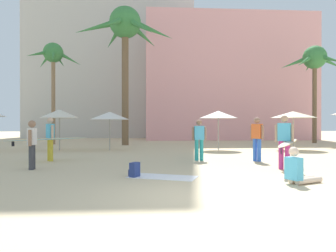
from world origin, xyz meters
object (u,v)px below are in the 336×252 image
at_px(cafe_umbrella_0, 293,115).
at_px(person_far_right, 49,138).
at_px(cafe_umbrella_3, 60,114).
at_px(beach_towel, 163,177).
at_px(backpack, 134,170).
at_px(person_near_left, 299,171).
at_px(person_near_right, 199,138).
at_px(cafe_umbrella_4, 110,116).
at_px(palm_tree_far_left, 126,31).
at_px(person_mid_right, 257,137).
at_px(person_mid_center, 286,141).
at_px(cafe_umbrella_1, 218,115).
at_px(person_mid_left, 32,143).
at_px(palm_tree_center, 53,59).
at_px(palm_tree_left, 315,62).

height_order(cafe_umbrella_0, person_far_right, cafe_umbrella_0).
relative_size(cafe_umbrella_3, beach_towel, 1.24).
xyz_separation_m(backpack, person_near_left, (4.15, -1.26, 0.12)).
xyz_separation_m(cafe_umbrella_3, backpack, (4.63, -9.42, -1.89)).
bearing_deg(person_near_right, cafe_umbrella_4, -140.63).
height_order(palm_tree_far_left, cafe_umbrella_4, palm_tree_far_left).
distance_m(beach_towel, person_mid_right, 5.43).
bearing_deg(person_mid_right, person_far_right, 139.72).
bearing_deg(palm_tree_far_left, person_mid_center, -64.43).
height_order(person_far_right, person_mid_center, person_mid_center).
height_order(cafe_umbrella_1, person_mid_left, cafe_umbrella_1).
height_order(palm_tree_far_left, backpack, palm_tree_far_left).
bearing_deg(person_mid_center, backpack, 133.46).
distance_m(cafe_umbrella_1, person_far_right, 9.62).
bearing_deg(person_far_right, person_mid_center, -54.67).
height_order(palm_tree_far_left, cafe_umbrella_0, palm_tree_far_left).
distance_m(backpack, person_far_right, 5.45).
relative_size(palm_tree_center, person_mid_right, 4.27).
distance_m(palm_tree_far_left, palm_tree_left, 14.92).
relative_size(palm_tree_center, person_far_right, 2.62).
height_order(cafe_umbrella_0, person_mid_right, cafe_umbrella_0).
bearing_deg(person_far_right, person_mid_left, -122.21).
relative_size(cafe_umbrella_1, backpack, 5.40).
relative_size(cafe_umbrella_4, person_mid_right, 1.27).
xyz_separation_m(palm_tree_left, person_mid_right, (-8.77, -11.75, -5.42)).
relative_size(person_far_right, person_mid_left, 1.78).
bearing_deg(person_near_right, palm_tree_left, 136.28).
relative_size(cafe_umbrella_0, cafe_umbrella_1, 1.15).
bearing_deg(person_mid_left, beach_towel, 152.32).
relative_size(person_far_right, person_near_right, 1.71).
height_order(backpack, person_near_left, person_near_left).
bearing_deg(cafe_umbrella_4, person_near_right, -51.26).
height_order(cafe_umbrella_1, person_far_right, cafe_umbrella_1).
height_order(person_far_right, person_mid_right, person_far_right).
height_order(cafe_umbrella_1, backpack, cafe_umbrella_1).
xyz_separation_m(cafe_umbrella_4, backpack, (1.79, -9.34, -1.78)).
relative_size(beach_towel, person_mid_right, 1.07).
bearing_deg(person_mid_left, palm_tree_far_left, -105.29).
bearing_deg(person_far_right, beach_towel, -78.52).
bearing_deg(backpack, cafe_umbrella_3, -32.28).
relative_size(palm_tree_far_left, palm_tree_left, 1.29).
height_order(palm_tree_center, cafe_umbrella_3, palm_tree_center).
relative_size(cafe_umbrella_1, beach_towel, 1.20).
distance_m(backpack, person_mid_left, 3.93).
bearing_deg(person_far_right, person_near_right, -36.09).
distance_m(palm_tree_center, cafe_umbrella_0, 17.26).
bearing_deg(beach_towel, person_near_right, 67.17).
xyz_separation_m(cafe_umbrella_4, person_mid_right, (6.57, -5.79, -1.01)).
bearing_deg(person_near_left, cafe_umbrella_4, 95.30).
bearing_deg(person_mid_right, person_near_right, 132.11).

